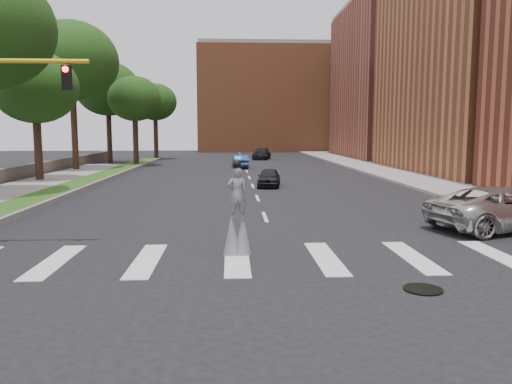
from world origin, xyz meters
name	(u,v)px	position (x,y,z in m)	size (l,w,h in m)	color
ground_plane	(285,268)	(0.00, 0.00, 0.00)	(160.00, 160.00, 0.00)	black
grass_median	(77,185)	(-11.50, 20.00, 0.12)	(2.00, 60.00, 0.25)	#244E16
median_curb	(94,185)	(-10.45, 20.00, 0.14)	(0.20, 60.00, 0.28)	gray
sidewalk_right	(410,177)	(12.50, 25.00, 0.09)	(5.00, 90.00, 0.18)	gray
stone_wall	(5,176)	(-17.00, 22.00, 0.55)	(0.50, 56.00, 1.10)	#524D46
manhole	(423,289)	(3.00, -2.00, 0.02)	(0.90, 0.90, 0.04)	black
building_mid	(503,33)	(22.00, 30.00, 12.00)	(16.00, 22.00, 24.00)	#A45A33
building_far	(405,83)	(22.00, 54.00, 10.00)	(16.00, 22.00, 20.00)	#9A4D39
building_backdrop	(272,101)	(6.00, 78.00, 9.00)	(26.00, 14.00, 18.00)	#A45A33
stilt_performer	(237,219)	(-1.27, 1.53, 1.07)	(0.84, 0.55, 2.82)	black
suv_crossing	(505,208)	(8.74, 4.82, 0.81)	(2.68, 5.82, 1.62)	#B7B5AD
car_near	(269,178)	(1.06, 19.59, 0.60)	(1.42, 3.52, 1.20)	black
car_mid	(240,161)	(-0.52, 36.09, 0.64)	(1.36, 3.90, 1.28)	navy
car_far	(262,154)	(2.49, 50.67, 0.70)	(1.97, 4.85, 1.41)	black
tree_3	(35,87)	(-15.21, 23.48, 6.69)	(6.00, 6.00, 9.27)	black
tree_4	(71,61)	(-15.51, 33.00, 9.77)	(8.26, 8.26, 13.32)	black
tree_5	(108,89)	(-15.01, 43.85, 8.24)	(7.01, 7.01, 11.25)	black
tree_6	(134,99)	(-11.26, 39.33, 6.86)	(5.40, 5.40, 9.21)	black
tree_7	(155,102)	(-10.99, 51.56, 7.21)	(5.49, 5.49, 9.60)	black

